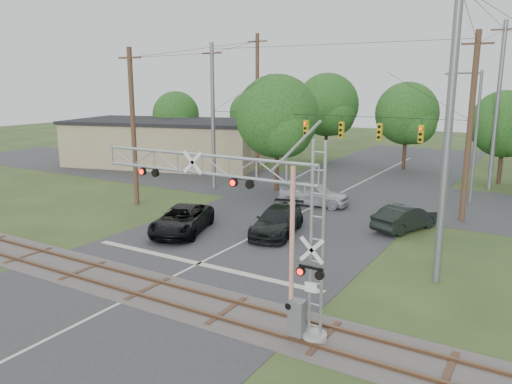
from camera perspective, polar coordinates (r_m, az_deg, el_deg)
The scene contains 14 objects.
ground at distance 20.53m, azimuth -16.15°, elevation -12.58°, with size 160.00×160.00×0.00m, color #2D401D.
road_main at distance 27.74m, azimuth -0.88°, elevation -5.41°, with size 14.00×90.00×0.02m, color #2C2D2F.
road_cross at distance 39.91m, azimuth 9.79°, elevation -0.03°, with size 90.00×12.00×0.02m, color #2C2D2F.
railroad_track at distance 21.79m, azimuth -12.25°, elevation -10.77°, with size 90.00×3.20×0.17m.
crossing_gantry at distance 17.26m, azimuth -1.63°, elevation -2.17°, with size 9.57×0.87×6.78m.
traffic_signal_span at distance 35.06m, azimuth 9.12°, elevation 7.65°, with size 19.34×0.36×11.50m.
pickup_black at distance 29.05m, azimuth -8.46°, elevation -3.17°, with size 2.53×5.49×1.53m, color black.
car_dark at distance 28.51m, azimuth 2.44°, elevation -3.35°, with size 2.13×5.24×1.52m, color black.
sedan_silver at distance 35.32m, azimuth 6.68°, elevation -0.19°, with size 1.98×4.91×1.67m, color #AAABB2.
suv_dark at distance 30.58m, azimuth 16.76°, elevation -2.79°, with size 1.60×4.58×1.51m, color black.
commercial_building at distance 53.46m, azimuth -10.06°, elevation 5.63°, with size 21.93×15.05×4.67m.
streetlight at distance 38.16m, azimuth 23.61°, elevation 6.47°, with size 2.49×0.26×9.34m.
utility_poles at distance 37.81m, azimuth 13.99°, elevation 8.70°, with size 26.55×27.88×13.14m.
treeline at distance 46.58m, azimuth 13.02°, elevation 8.42°, with size 54.29×28.99×9.51m.
Camera 1 is at (13.96, -12.41, 8.52)m, focal length 35.00 mm.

